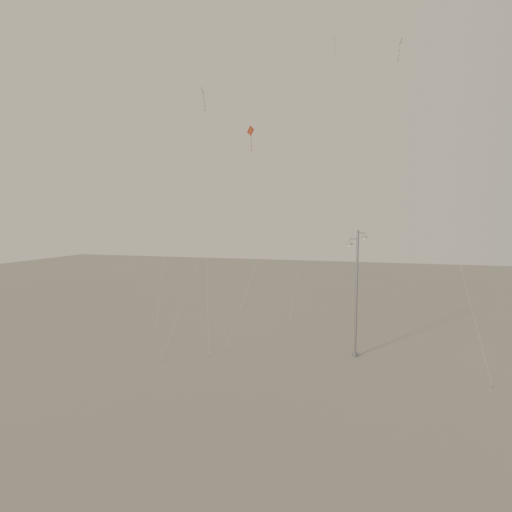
# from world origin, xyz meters

# --- Properties ---
(ground) EXTENTS (160.00, 160.00, 0.00)m
(ground) POSITION_xyz_m (0.00, 0.00, 0.00)
(ground) COLOR gray
(ground) RESTS_ON ground
(street_lamp) EXTENTS (1.62, 0.56, 9.92)m
(street_lamp) POSITION_xyz_m (6.42, 6.47, 5.29)
(street_lamp) COLOR gray
(street_lamp) RESTS_ON ground
(kite_0) EXTENTS (1.07, 10.73, 38.49)m
(kite_0) POSITION_xyz_m (-10.21, 13.20, 30.31)
(kite_0) COLOR maroon
(kite_0) RESTS_ON ground
(kite_1) EXTENTS (1.73, 3.39, 21.49)m
(kite_1) POSITION_xyz_m (-5.73, 5.40, 16.07)
(kite_1) COLOR #36322D
(kite_1) RESTS_ON ground
(kite_3) EXTENTS (6.41, 4.03, 17.81)m
(kite_3) POSITION_xyz_m (-2.88, 4.04, 13.72)
(kite_3) COLOR maroon
(kite_3) RESTS_ON ground
(kite_4) EXTENTS (5.85, 11.84, 26.95)m
(kite_4) POSITION_xyz_m (10.76, 11.70, 20.48)
(kite_4) COLOR #36322D
(kite_4) RESTS_ON ground
(kite_5) EXTENTS (3.42, 9.95, 32.13)m
(kite_5) POSITION_xyz_m (1.86, 21.72, 23.58)
(kite_5) COLOR #923718
(kite_5) RESTS_ON ground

